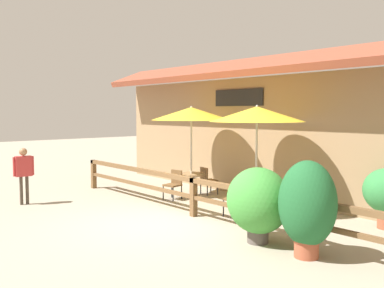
% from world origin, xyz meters
% --- Properties ---
extents(ground_plane, '(60.00, 60.00, 0.00)m').
position_xyz_m(ground_plane, '(0.00, 0.00, 0.00)').
color(ground_plane, '#9E937F').
extents(building_facade, '(14.28, 1.49, 4.23)m').
position_xyz_m(building_facade, '(-0.00, 4.10, 2.17)').
color(building_facade, '#997A56').
rests_on(building_facade, ground).
extents(patio_railing, '(10.40, 0.14, 0.95)m').
position_xyz_m(patio_railing, '(0.00, 1.05, 0.70)').
color(patio_railing, brown).
rests_on(patio_railing, ground).
extents(patio_umbrella_near, '(2.40, 2.40, 2.74)m').
position_xyz_m(patio_umbrella_near, '(-1.87, 2.58, 2.51)').
color(patio_umbrella_near, '#B7B2A8').
rests_on(patio_umbrella_near, ground).
extents(dining_table_near, '(0.83, 0.83, 0.71)m').
position_xyz_m(dining_table_near, '(-1.87, 2.58, 0.56)').
color(dining_table_near, olive).
rests_on(dining_table_near, ground).
extents(chair_near_streetside, '(0.49, 0.49, 0.85)m').
position_xyz_m(chair_near_streetside, '(-1.94, 1.96, 0.48)').
color(chair_near_streetside, brown).
rests_on(chair_near_streetside, ground).
extents(chair_near_wallside, '(0.48, 0.48, 0.85)m').
position_xyz_m(chair_near_wallside, '(-1.83, 3.20, 0.48)').
color(chair_near_wallside, brown).
rests_on(chair_near_wallside, ground).
extents(patio_umbrella_middle, '(2.40, 2.40, 2.74)m').
position_xyz_m(patio_umbrella_middle, '(0.71, 2.55, 2.51)').
color(patio_umbrella_middle, '#B7B2A8').
rests_on(patio_umbrella_middle, ground).
extents(dining_table_middle, '(0.83, 0.83, 0.71)m').
position_xyz_m(dining_table_middle, '(0.71, 2.55, 0.56)').
color(dining_table_middle, olive).
rests_on(dining_table_middle, ground).
extents(chair_middle_streetside, '(0.43, 0.43, 0.85)m').
position_xyz_m(chair_middle_streetside, '(0.65, 1.88, 0.48)').
color(chair_middle_streetside, brown).
rests_on(chair_middle_streetside, ground).
extents(chair_middle_wallside, '(0.50, 0.50, 0.85)m').
position_xyz_m(chair_middle_wallside, '(0.78, 3.21, 0.48)').
color(chair_middle_wallside, brown).
rests_on(chair_middle_wallside, ground).
extents(potted_plant_broad_leaf, '(1.29, 1.16, 1.49)m').
position_xyz_m(potted_plant_broad_leaf, '(2.43, 0.61, 0.82)').
color(potted_plant_broad_leaf, '#564C47').
rests_on(potted_plant_broad_leaf, ground).
extents(potted_plant_small_flowering, '(1.05, 0.94, 1.73)m').
position_xyz_m(potted_plant_small_flowering, '(3.55, 0.61, 0.93)').
color(potted_plant_small_flowering, '#9E4C33').
rests_on(potted_plant_small_flowering, ground).
extents(pedestrian, '(0.24, 0.55, 1.57)m').
position_xyz_m(pedestrian, '(-4.08, -1.63, 1.01)').
color(pedestrian, '#42382D').
rests_on(pedestrian, ground).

